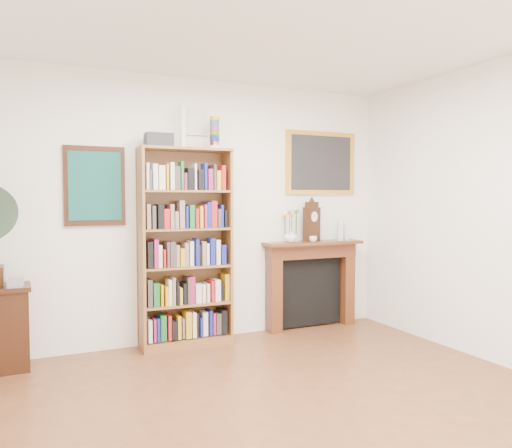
{
  "coord_description": "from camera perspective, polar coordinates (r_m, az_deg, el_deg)",
  "views": [
    {
      "loc": [
        -1.67,
        -2.63,
        1.53
      ],
      "look_at": [
        0.29,
        1.6,
        1.29
      ],
      "focal_mm": 35.0,
      "sensor_mm": 36.0,
      "label": 1
    }
  ],
  "objects": [
    {
      "name": "fireplace",
      "position": [
        5.96,
        6.26,
        -6.07
      ],
      "size": [
        1.22,
        0.31,
        1.03
      ],
      "rotation": [
        0.0,
        0.0,
        -0.01
      ],
      "color": "#4C2411",
      "rests_on": "floor"
    },
    {
      "name": "teacup",
      "position": [
        5.77,
        6.55,
        -1.72
      ],
      "size": [
        0.1,
        0.1,
        0.07
      ],
      "primitive_type": "imported",
      "rotation": [
        0.0,
        0.0,
        -0.13
      ],
      "color": "silver",
      "rests_on": "fireplace"
    },
    {
      "name": "bookshelf",
      "position": [
        5.18,
        -8.03,
        -1.36
      ],
      "size": [
        0.95,
        0.37,
        2.35
      ],
      "rotation": [
        0.0,
        0.0,
        -0.04
      ],
      "color": "brown",
      "rests_on": "floor"
    },
    {
      "name": "mantel_clock",
      "position": [
        5.88,
        6.39,
        0.2
      ],
      "size": [
        0.23,
        0.17,
        0.46
      ],
      "rotation": [
        0.0,
        0.0,
        0.38
      ],
      "color": "black",
      "rests_on": "fireplace"
    },
    {
      "name": "flower_vase",
      "position": [
        5.69,
        3.97,
        -1.39
      ],
      "size": [
        0.16,
        0.16,
        0.14
      ],
      "primitive_type": "imported",
      "rotation": [
        0.0,
        0.0,
        -0.19
      ],
      "color": "white",
      "rests_on": "fireplace"
    },
    {
      "name": "gilt_painting",
      "position": [
        6.06,
        7.44,
        6.92
      ],
      "size": [
        0.95,
        0.04,
        0.75
      ],
      "color": "gold",
      "rests_on": "back_wall"
    },
    {
      "name": "small_picture",
      "position": [
        5.44,
        -6.78,
        11.61
      ],
      "size": [
        0.26,
        0.04,
        0.3
      ],
      "color": "white",
      "rests_on": "back_wall"
    },
    {
      "name": "bottle_right",
      "position": [
        6.12,
        10.31,
        -0.87
      ],
      "size": [
        0.06,
        0.06,
        0.2
      ],
      "primitive_type": "cylinder",
      "color": "silver",
      "rests_on": "fireplace"
    },
    {
      "name": "bottle_left",
      "position": [
        6.06,
        9.63,
        -0.71
      ],
      "size": [
        0.07,
        0.07,
        0.24
      ],
      "primitive_type": "cylinder",
      "color": "silver",
      "rests_on": "fireplace"
    },
    {
      "name": "room",
      "position": [
        3.12,
        7.57,
        0.5
      ],
      "size": [
        4.51,
        5.01,
        2.81
      ],
      "color": "brown",
      "rests_on": "ground"
    },
    {
      "name": "teal_poster",
      "position": [
        5.15,
        -17.94,
        4.15
      ],
      "size": [
        0.58,
        0.04,
        0.78
      ],
      "color": "black",
      "rests_on": "back_wall"
    },
    {
      "name": "cd_stack",
      "position": [
        4.86,
        -25.78,
        -6.04
      ],
      "size": [
        0.14,
        0.14,
        0.08
      ],
      "primitive_type": "cube",
      "rotation": [
        0.0,
        0.0,
        -0.14
      ],
      "color": "silver",
      "rests_on": "side_cabinet"
    }
  ]
}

